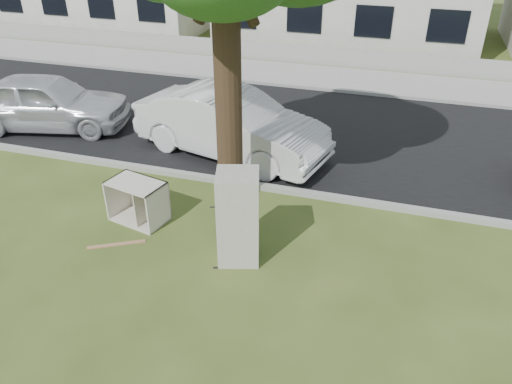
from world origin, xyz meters
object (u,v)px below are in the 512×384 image
(fridge, at_px, (238,218))
(car_center, at_px, (231,124))
(cabinet, at_px, (138,201))
(car_left, at_px, (47,102))

(fridge, xyz_separation_m, car_center, (-1.59, 4.07, -0.05))
(cabinet, bearing_deg, fridge, -1.43)
(car_left, bearing_deg, car_center, -104.08)
(fridge, relative_size, car_center, 0.35)
(cabinet, distance_m, car_left, 5.98)
(fridge, height_order, car_left, fridge)
(cabinet, bearing_deg, car_center, 89.91)
(car_center, bearing_deg, fridge, -144.99)
(fridge, bearing_deg, car_left, 133.57)
(fridge, height_order, car_center, fridge)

